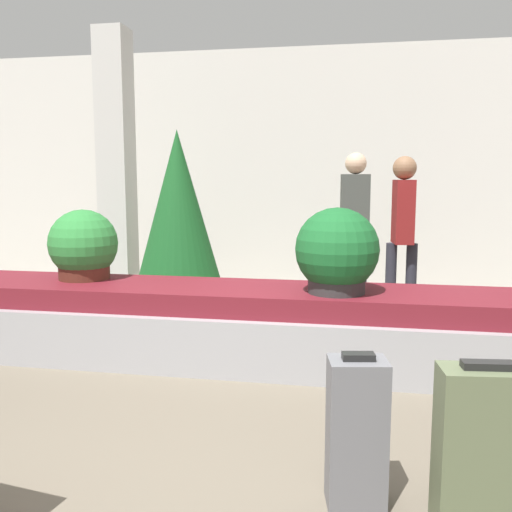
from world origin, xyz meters
TOP-DOWN VIEW (x-y plane):
  - ground_plane at (0.00, 0.00)m, footprint 18.00×18.00m
  - back_wall at (0.00, 5.42)m, footprint 18.00×0.06m
  - carousel at (0.00, 1.78)m, footprint 7.39×0.94m
  - pillar at (-2.14, 4.02)m, footprint 0.37×0.37m
  - suitcase_0 at (1.32, -0.21)m, footprint 0.39×0.23m
  - suitcase_2 at (0.81, -0.11)m, footprint 0.28×0.23m
  - potted_plant_0 at (0.63, 1.70)m, footprint 0.63×0.63m
  - potted_plant_1 at (-1.51, 1.90)m, footprint 0.58×0.58m
  - traveler_0 at (1.20, 3.33)m, footprint 0.31×0.34m
  - traveler_1 at (0.72, 4.09)m, footprint 0.34×0.24m
  - decorated_tree at (-1.16, 3.38)m, footprint 1.00×1.00m

SIDE VIEW (x-z plane):
  - ground_plane at x=0.00m, z-range 0.00..0.00m
  - carousel at x=0.00m, z-range -0.01..0.59m
  - suitcase_2 at x=0.81m, z-range -0.01..0.69m
  - suitcase_0 at x=1.32m, z-range -0.01..0.72m
  - potted_plant_1 at x=-1.51m, z-range 0.58..1.17m
  - potted_plant_0 at x=0.63m, z-range 0.58..1.22m
  - traveler_0 at x=1.20m, z-range 0.16..1.83m
  - traveler_1 at x=0.72m, z-range 0.18..1.91m
  - decorated_tree at x=-1.16m, z-range 0.09..2.05m
  - back_wall at x=0.00m, z-range 0.00..3.20m
  - pillar at x=-2.14m, z-range 0.00..3.20m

